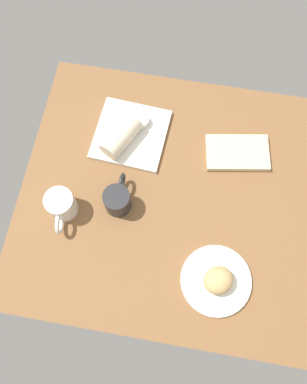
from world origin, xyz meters
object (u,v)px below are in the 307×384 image
at_px(book_stack, 237,153).
at_px(sauce_cup, 141,121).
at_px(square_plate, 131,134).
at_px(coffee_mug, 118,199).
at_px(scone_pastry, 218,280).
at_px(second_mug, 61,206).
at_px(round_plate, 216,280).
at_px(breakfast_wrap, 121,137).

bearing_deg(book_stack, sauce_cup, 171.22).
xyz_separation_m(square_plate, sauce_cup, (0.03, 0.04, 0.02)).
distance_m(square_plate, coffee_mug, 0.25).
height_order(scone_pastry, second_mug, second_mug).
bearing_deg(round_plate, sauce_cup, 123.30).
height_order(round_plate, sauce_cup, sauce_cup).
distance_m(breakfast_wrap, second_mug, 0.30).
distance_m(round_plate, coffee_mug, 0.39).
bearing_deg(square_plate, scone_pastry, -51.71).
relative_size(round_plate, book_stack, 0.94).
bearing_deg(sauce_cup, round_plate, -56.70).
bearing_deg(coffee_mug, round_plate, -29.22).
relative_size(scone_pastry, breakfast_wrap, 0.60).
bearing_deg(book_stack, round_plate, -92.67).
bearing_deg(breakfast_wrap, sauce_cup, 82.52).
xyz_separation_m(round_plate, second_mug, (-0.51, 0.14, 0.04)).
relative_size(breakfast_wrap, second_mug, 1.06).
xyz_separation_m(square_plate, second_mug, (-0.16, -0.30, 0.04)).
distance_m(scone_pastry, square_plate, 0.57).
xyz_separation_m(scone_pastry, square_plate, (-0.35, 0.44, -0.04)).
bearing_deg(breakfast_wrap, square_plate, 82.52).
bearing_deg(round_plate, square_plate, 128.33).
bearing_deg(breakfast_wrap, scone_pastry, -21.48).
bearing_deg(round_plate, coffee_mug, 150.78).
bearing_deg(sauce_cup, breakfast_wrap, -123.49).
height_order(sauce_cup, breakfast_wrap, breakfast_wrap).
bearing_deg(book_stack, coffee_mug, -145.97).
distance_m(square_plate, book_stack, 0.37).
xyz_separation_m(breakfast_wrap, book_stack, (0.39, 0.03, -0.04)).
xyz_separation_m(book_stack, second_mug, (-0.53, -0.29, 0.04)).
bearing_deg(square_plate, second_mug, -118.00).
bearing_deg(second_mug, round_plate, -15.32).
relative_size(sauce_cup, breakfast_wrap, 0.35).
distance_m(sauce_cup, book_stack, 0.34).
bearing_deg(sauce_cup, second_mug, -118.74).
xyz_separation_m(round_plate, square_plate, (-0.35, 0.44, 0.00)).
bearing_deg(square_plate, round_plate, -51.67).
bearing_deg(breakfast_wrap, book_stack, 30.10).
relative_size(square_plate, coffee_mug, 1.80).
height_order(round_plate, book_stack, book_stack).
height_order(round_plate, square_plate, square_plate).
bearing_deg(round_plate, scone_pastry, -56.28).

